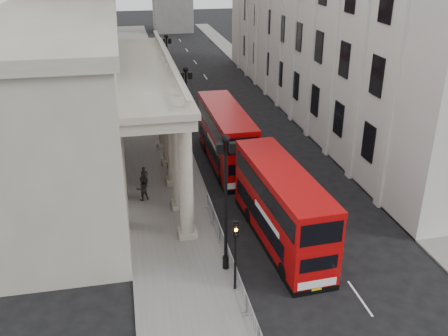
% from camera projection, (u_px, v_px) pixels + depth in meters
% --- Properties ---
extents(ground, '(260.00, 260.00, 0.00)m').
position_uv_depth(ground, '(253.00, 313.00, 25.89)').
color(ground, black).
rests_on(ground, ground).
extents(sidewalk_west, '(6.00, 140.00, 0.12)m').
position_uv_depth(sidewalk_west, '(153.00, 126.00, 52.10)').
color(sidewalk_west, slate).
rests_on(sidewalk_west, ground).
extents(sidewalk_east, '(3.00, 140.00, 0.12)m').
position_uv_depth(sidewalk_east, '(302.00, 116.00, 55.12)').
color(sidewalk_east, slate).
rests_on(sidewalk_east, ground).
extents(kerb, '(0.20, 140.00, 0.14)m').
position_uv_depth(kerb, '(181.00, 124.00, 52.64)').
color(kerb, slate).
rests_on(kerb, ground).
extents(portico_building, '(9.00, 28.00, 12.00)m').
position_uv_depth(portico_building, '(60.00, 111.00, 37.57)').
color(portico_building, gray).
rests_on(portico_building, ground).
extents(brick_building, '(9.00, 32.00, 22.00)m').
position_uv_depth(brick_building, '(77.00, 0.00, 62.29)').
color(brick_building, maroon).
rests_on(brick_building, ground).
extents(lamp_post_south, '(1.05, 0.44, 8.32)m').
position_uv_depth(lamp_post_south, '(226.00, 195.00, 27.33)').
color(lamp_post_south, black).
rests_on(lamp_post_south, sidewalk_west).
extents(lamp_post_mid, '(1.05, 0.44, 8.32)m').
position_uv_depth(lamp_post_mid, '(187.00, 109.00, 41.61)').
color(lamp_post_mid, black).
rests_on(lamp_post_mid, sidewalk_west).
extents(lamp_post_north, '(1.05, 0.44, 8.32)m').
position_uv_depth(lamp_post_north, '(168.00, 66.00, 55.90)').
color(lamp_post_north, black).
rests_on(lamp_post_north, sidewalk_west).
extents(traffic_light, '(0.28, 0.33, 4.30)m').
position_uv_depth(traffic_light, '(235.00, 243.00, 26.29)').
color(traffic_light, black).
rests_on(traffic_light, sidewalk_west).
extents(crowd_barriers, '(0.50, 18.75, 1.10)m').
position_uv_depth(crowd_barriers, '(237.00, 278.00, 27.54)').
color(crowd_barriers, gray).
rests_on(crowd_barriers, sidewalk_west).
extents(bus_near, '(3.39, 11.53, 4.92)m').
position_uv_depth(bus_near, '(281.00, 205.00, 31.22)').
color(bus_near, '#B10809').
rests_on(bus_near, ground).
extents(bus_far, '(2.93, 11.57, 4.98)m').
position_uv_depth(bus_far, '(226.00, 136.00, 42.32)').
color(bus_far, '#AA0709').
rests_on(bus_far, ground).
extents(pedestrian_a, '(0.66, 0.47, 1.69)m').
position_uv_depth(pedestrian_a, '(144.00, 177.00, 38.66)').
color(pedestrian_a, black).
rests_on(pedestrian_a, sidewalk_west).
extents(pedestrian_b, '(1.08, 0.97, 1.83)m').
position_uv_depth(pedestrian_b, '(142.00, 189.00, 36.71)').
color(pedestrian_b, '#2A2521').
rests_on(pedestrian_b, sidewalk_west).
extents(pedestrian_c, '(0.94, 0.68, 1.78)m').
position_uv_depth(pedestrian_c, '(172.00, 164.00, 40.90)').
color(pedestrian_c, black).
rests_on(pedestrian_c, sidewalk_west).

